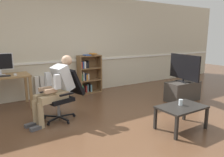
# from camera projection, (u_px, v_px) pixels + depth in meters

# --- Properties ---
(ground_plane) EXTENTS (18.00, 18.00, 0.00)m
(ground_plane) POSITION_uv_depth(u_px,v_px,m) (130.00, 125.00, 3.82)
(ground_plane) COLOR brown
(back_wall) EXTENTS (12.00, 0.13, 2.70)m
(back_wall) POSITION_uv_depth(u_px,v_px,m) (73.00, 45.00, 5.75)
(back_wall) COLOR beige
(back_wall) RESTS_ON ground_plane
(computer_desk) EXTENTS (1.13, 0.64, 0.76)m
(computer_desk) POSITION_uv_depth(u_px,v_px,m) (2.00, 81.00, 4.51)
(computer_desk) COLOR #9E7547
(computer_desk) RESTS_ON ground_plane
(imac_monitor) EXTENTS (0.55, 0.14, 0.48)m
(imac_monitor) POSITION_uv_depth(u_px,v_px,m) (0.00, 63.00, 4.50)
(imac_monitor) COLOR silver
(imac_monitor) RESTS_ON computer_desk
(keyboard) EXTENTS (0.39, 0.12, 0.02)m
(keyboard) POSITION_uv_depth(u_px,v_px,m) (0.00, 76.00, 4.36)
(keyboard) COLOR black
(keyboard) RESTS_ON computer_desk
(computer_mouse) EXTENTS (0.06, 0.10, 0.03)m
(computer_mouse) POSITION_uv_depth(u_px,v_px,m) (15.00, 75.00, 4.53)
(computer_mouse) COLOR white
(computer_mouse) RESTS_ON computer_desk
(bookshelf) EXTENTS (0.66, 0.29, 1.11)m
(bookshelf) POSITION_uv_depth(u_px,v_px,m) (88.00, 74.00, 5.92)
(bookshelf) COLOR brown
(bookshelf) RESTS_ON ground_plane
(radiator) EXTENTS (0.85, 0.08, 0.59)m
(radiator) POSITION_uv_depth(u_px,v_px,m) (52.00, 86.00, 5.52)
(radiator) COLOR white
(radiator) RESTS_ON ground_plane
(office_chair) EXTENTS (0.81, 0.65, 0.97)m
(office_chair) POSITION_uv_depth(u_px,v_px,m) (65.00, 92.00, 4.06)
(office_chair) COLOR black
(office_chair) RESTS_ON ground_plane
(person_seated) EXTENTS (0.97, 0.53, 1.23)m
(person_seated) POSITION_uv_depth(u_px,v_px,m) (56.00, 87.00, 3.89)
(person_seated) COLOR tan
(person_seated) RESTS_ON ground_plane
(tv_stand) EXTENTS (0.89, 0.42, 0.48)m
(tv_stand) POSITION_uv_depth(u_px,v_px,m) (182.00, 91.00, 5.23)
(tv_stand) COLOR #3D3833
(tv_stand) RESTS_ON ground_plane
(tv_screen) EXTENTS (0.25, 0.98, 0.67)m
(tv_screen) POSITION_uv_depth(u_px,v_px,m) (184.00, 68.00, 5.11)
(tv_screen) COLOR black
(tv_screen) RESTS_ON tv_stand
(coffee_table) EXTENTS (0.82, 0.52, 0.41)m
(coffee_table) POSITION_uv_depth(u_px,v_px,m) (182.00, 109.00, 3.59)
(coffee_table) COLOR black
(coffee_table) RESTS_ON ground_plane
(drinking_glass) EXTENTS (0.07, 0.07, 0.10)m
(drinking_glass) POSITION_uv_depth(u_px,v_px,m) (181.00, 102.00, 3.62)
(drinking_glass) COLOR silver
(drinking_glass) RESTS_ON coffee_table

